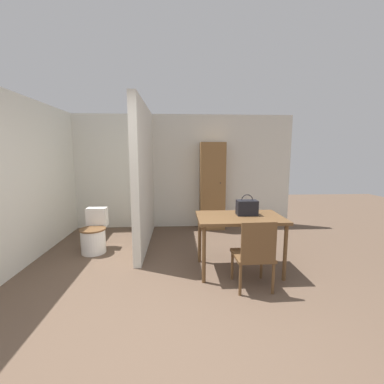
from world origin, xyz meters
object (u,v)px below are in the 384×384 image
object	(u,v)px
dining_table	(240,222)
toilet	(94,235)
handbag	(247,207)
wooden_cabinet	(212,186)
wooden_chair	(254,253)

from	to	relation	value
dining_table	toilet	world-z (taller)	dining_table
handbag	wooden_cabinet	size ratio (longest dim) A/B	0.16
toilet	wooden_cabinet	bearing A→B (deg)	29.82
wooden_chair	toilet	size ratio (longest dim) A/B	1.24
wooden_chair	handbag	xyz separation A→B (m)	(0.06, 0.59, 0.43)
handbag	wooden_cabinet	bearing A→B (deg)	96.02
dining_table	handbag	size ratio (longest dim) A/B	4.01
wooden_chair	wooden_cabinet	bearing A→B (deg)	91.95
wooden_chair	toilet	world-z (taller)	wooden_chair
wooden_chair	toilet	bearing A→B (deg)	147.93
handbag	dining_table	bearing A→B (deg)	-150.77
toilet	handbag	distance (m)	2.59
dining_table	wooden_chair	xyz separation A→B (m)	(0.06, -0.53, -0.24)
wooden_cabinet	handbag	bearing A→B (deg)	-83.98
wooden_chair	dining_table	bearing A→B (deg)	94.83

